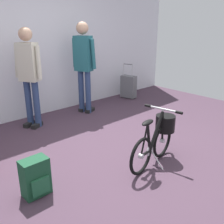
{
  "coord_description": "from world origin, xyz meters",
  "views": [
    {
      "loc": [
        -2.29,
        -2.42,
        1.77
      ],
      "look_at": [
        0.03,
        0.12,
        0.55
      ],
      "focal_mm": 41.42,
      "sensor_mm": 36.0,
      "label": 1
    }
  ],
  "objects_px": {
    "visitor_near_wall": "(84,62)",
    "visitor_browsing": "(29,72)",
    "rolling_suitcase": "(129,86)",
    "backpack_on_floor": "(36,177)",
    "folding_bike_foreground": "(158,136)"
  },
  "relations": [
    {
      "from": "visitor_near_wall",
      "to": "visitor_browsing",
      "type": "xyz_separation_m",
      "value": [
        -1.11,
        0.02,
        -0.05
      ]
    },
    {
      "from": "visitor_browsing",
      "to": "rolling_suitcase",
      "type": "xyz_separation_m",
      "value": [
        2.5,
        0.11,
        -0.68
      ]
    },
    {
      "from": "folding_bike_foreground",
      "to": "rolling_suitcase",
      "type": "bearing_deg",
      "value": 51.41
    },
    {
      "from": "visitor_browsing",
      "to": "backpack_on_floor",
      "type": "height_order",
      "value": "visitor_browsing"
    },
    {
      "from": "visitor_browsing",
      "to": "rolling_suitcase",
      "type": "height_order",
      "value": "visitor_browsing"
    },
    {
      "from": "visitor_near_wall",
      "to": "visitor_browsing",
      "type": "height_order",
      "value": "visitor_near_wall"
    },
    {
      "from": "visitor_near_wall",
      "to": "backpack_on_floor",
      "type": "height_order",
      "value": "visitor_near_wall"
    },
    {
      "from": "folding_bike_foreground",
      "to": "rolling_suitcase",
      "type": "distance_m",
      "value": 2.99
    },
    {
      "from": "visitor_near_wall",
      "to": "backpack_on_floor",
      "type": "xyz_separation_m",
      "value": [
        -1.99,
        -1.79,
        -0.81
      ]
    },
    {
      "from": "visitor_near_wall",
      "to": "rolling_suitcase",
      "type": "relative_size",
      "value": 2.12
    },
    {
      "from": "folding_bike_foreground",
      "to": "visitor_near_wall",
      "type": "height_order",
      "value": "visitor_near_wall"
    },
    {
      "from": "rolling_suitcase",
      "to": "backpack_on_floor",
      "type": "distance_m",
      "value": 3.89
    },
    {
      "from": "folding_bike_foreground",
      "to": "backpack_on_floor",
      "type": "xyz_separation_m",
      "value": [
        -1.52,
        0.42,
        -0.15
      ]
    },
    {
      "from": "folding_bike_foreground",
      "to": "rolling_suitcase",
      "type": "xyz_separation_m",
      "value": [
        1.87,
        2.34,
        -0.07
      ]
    },
    {
      "from": "folding_bike_foreground",
      "to": "backpack_on_floor",
      "type": "relative_size",
      "value": 2.4
    }
  ]
}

